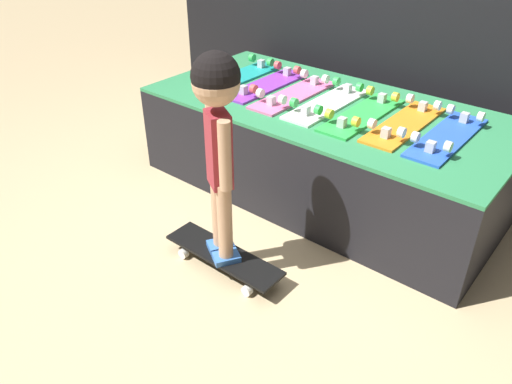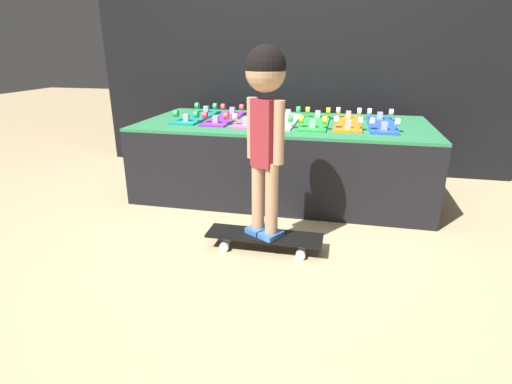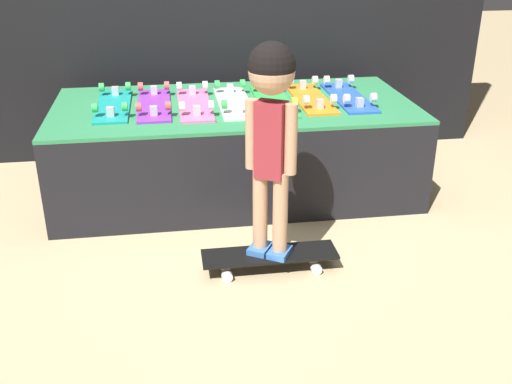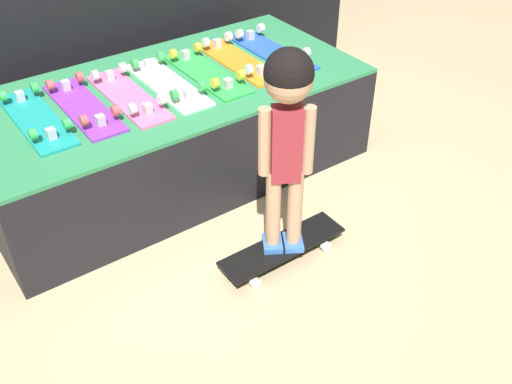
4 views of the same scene
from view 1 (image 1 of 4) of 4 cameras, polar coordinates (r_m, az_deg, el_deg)
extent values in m
plane|color=tan|center=(2.79, 0.48, -4.54)|extent=(16.00, 16.00, 0.00)
cube|color=black|center=(3.08, 7.86, 4.88)|extent=(2.13, 1.03, 0.54)
cube|color=#2D7F4C|center=(2.97, 8.26, 9.67)|extent=(2.13, 1.03, 0.02)
cube|color=teal|center=(3.37, -1.82, 13.05)|extent=(0.19, 0.67, 0.01)
cube|color=#B7B7BC|center=(3.52, 0.60, 14.45)|extent=(0.04, 0.04, 0.05)
cylinder|color=green|center=(3.47, 1.66, 14.60)|extent=(0.03, 0.05, 0.05)
cylinder|color=green|center=(3.57, -0.43, 15.09)|extent=(0.03, 0.05, 0.05)
cube|color=#B7B7BC|center=(3.21, -4.49, 12.57)|extent=(0.04, 0.04, 0.05)
cylinder|color=green|center=(3.15, -3.43, 12.72)|extent=(0.03, 0.05, 0.05)
cylinder|color=green|center=(3.25, -5.56, 13.27)|extent=(0.03, 0.05, 0.05)
cube|color=purple|center=(3.22, 1.18, 12.11)|extent=(0.19, 0.67, 0.01)
cube|color=#B7B7BC|center=(3.38, 3.59, 13.59)|extent=(0.04, 0.04, 0.05)
cylinder|color=#D84C4C|center=(3.32, 4.74, 13.71)|extent=(0.03, 0.05, 0.05)
cylinder|color=#D84C4C|center=(3.41, 2.49, 14.28)|extent=(0.03, 0.05, 0.05)
cube|color=#B7B7BC|center=(3.05, -1.46, 11.59)|extent=(0.04, 0.04, 0.05)
cylinder|color=#D84C4C|center=(2.99, -0.28, 11.71)|extent=(0.03, 0.05, 0.05)
cylinder|color=#D84C4C|center=(3.09, -2.61, 12.35)|extent=(0.03, 0.05, 0.05)
cube|color=pink|center=(3.07, 4.33, 10.99)|extent=(0.19, 0.67, 0.01)
cube|color=#B7B7BC|center=(3.23, 6.71, 12.57)|extent=(0.04, 0.04, 0.05)
cylinder|color=white|center=(3.18, 7.96, 12.67)|extent=(0.03, 0.05, 0.05)
cylinder|color=white|center=(3.26, 5.54, 13.31)|extent=(0.03, 0.05, 0.05)
cube|color=#B7B7BC|center=(2.89, 1.75, 10.40)|extent=(0.04, 0.04, 0.05)
cylinder|color=white|center=(2.83, 3.05, 10.49)|extent=(0.03, 0.05, 0.05)
cylinder|color=white|center=(2.93, 0.51, 11.24)|extent=(0.03, 0.05, 0.05)
cube|color=white|center=(2.95, 8.15, 9.91)|extent=(0.19, 0.67, 0.01)
cube|color=#B7B7BC|center=(3.12, 10.42, 11.57)|extent=(0.04, 0.04, 0.05)
cylinder|color=green|center=(3.08, 11.76, 11.64)|extent=(0.03, 0.05, 0.05)
cylinder|color=green|center=(3.15, 9.19, 12.37)|extent=(0.03, 0.05, 0.05)
cube|color=#B7B7BC|center=(2.77, 5.71, 9.25)|extent=(0.04, 0.04, 0.05)
cylinder|color=green|center=(2.72, 7.14, 9.31)|extent=(0.03, 0.05, 0.05)
cylinder|color=green|center=(2.80, 4.37, 10.16)|extent=(0.03, 0.05, 0.05)
cube|color=green|center=(2.84, 12.07, 8.61)|extent=(0.19, 0.67, 0.01)
cube|color=#B7B7BC|center=(3.01, 14.21, 10.38)|extent=(0.04, 0.04, 0.05)
cylinder|color=yellow|center=(2.98, 15.65, 10.42)|extent=(0.03, 0.05, 0.05)
cylinder|color=yellow|center=(3.04, 12.92, 11.23)|extent=(0.03, 0.05, 0.05)
cube|color=#B7B7BC|center=(2.65, 9.80, 7.86)|extent=(0.04, 0.04, 0.05)
cylinder|color=yellow|center=(2.60, 11.36, 7.88)|extent=(0.03, 0.05, 0.05)
cylinder|color=yellow|center=(2.67, 8.38, 8.83)|extent=(0.03, 0.05, 0.05)
cube|color=orange|center=(2.78, 16.60, 7.41)|extent=(0.19, 0.67, 0.01)
cube|color=#B7B7BC|center=(2.96, 18.53, 9.27)|extent=(0.04, 0.04, 0.05)
cylinder|color=white|center=(2.92, 20.05, 9.27)|extent=(0.03, 0.05, 0.05)
cylinder|color=white|center=(2.98, 17.21, 10.16)|extent=(0.03, 0.05, 0.05)
cube|color=#B7B7BC|center=(2.58, 14.62, 6.58)|extent=(0.04, 0.04, 0.05)
cylinder|color=white|center=(2.54, 16.30, 6.56)|extent=(0.03, 0.05, 0.05)
cylinder|color=white|center=(2.60, 13.13, 7.61)|extent=(0.03, 0.05, 0.05)
cube|color=blue|center=(2.70, 21.01, 5.88)|extent=(0.19, 0.67, 0.01)
cube|color=#B7B7BC|center=(2.89, 22.73, 7.86)|extent=(0.04, 0.04, 0.05)
cylinder|color=white|center=(2.86, 24.32, 7.83)|extent=(0.03, 0.05, 0.05)
cylinder|color=white|center=(2.90, 21.36, 8.80)|extent=(0.03, 0.05, 0.05)
cube|color=#B7B7BC|center=(2.50, 19.33, 4.91)|extent=(0.04, 0.04, 0.05)
cylinder|color=white|center=(2.46, 21.12, 4.85)|extent=(0.03, 0.05, 0.05)
cylinder|color=white|center=(2.51, 17.77, 6.00)|extent=(0.03, 0.05, 0.05)
cube|color=black|center=(2.50, -3.73, -7.14)|extent=(0.65, 0.17, 0.01)
cube|color=#B7B7BC|center=(2.41, 0.12, -9.82)|extent=(0.04, 0.04, 0.05)
cylinder|color=white|center=(2.47, 1.21, -9.37)|extent=(0.05, 0.03, 0.05)
cylinder|color=white|center=(2.39, -1.03, -11.18)|extent=(0.05, 0.03, 0.05)
cube|color=#B7B7BC|center=(2.64, -7.16, -5.77)|extent=(0.04, 0.04, 0.05)
cylinder|color=white|center=(2.70, -6.01, -5.47)|extent=(0.05, 0.03, 0.05)
cylinder|color=white|center=(2.62, -8.28, -6.96)|extent=(0.05, 0.03, 0.05)
cube|color=#3870C6|center=(2.45, -3.42, -7.44)|extent=(0.14, 0.15, 0.03)
cylinder|color=tan|center=(2.32, -3.59, -3.33)|extent=(0.07, 0.07, 0.40)
cube|color=#3870C6|center=(2.52, -4.07, -6.08)|extent=(0.14, 0.15, 0.03)
cylinder|color=tan|center=(2.40, -4.27, -2.03)|extent=(0.07, 0.07, 0.40)
cube|color=maroon|center=(2.18, -4.26, 4.81)|extent=(0.16, 0.14, 0.35)
cylinder|color=tan|center=(2.09, -3.58, 4.08)|extent=(0.06, 0.06, 0.32)
cylinder|color=tan|center=(2.25, -4.93, 6.16)|extent=(0.06, 0.06, 0.32)
sphere|color=tan|center=(2.06, -4.61, 12.39)|extent=(0.20, 0.20, 0.20)
sphere|color=black|center=(2.05, -4.64, 13.04)|extent=(0.20, 0.20, 0.20)
camera|label=2|loc=(1.27, -69.26, -19.20)|focal=28.00mm
camera|label=3|loc=(2.09, -81.08, 2.09)|focal=42.00mm
camera|label=4|loc=(2.75, -64.69, 23.90)|focal=42.00mm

